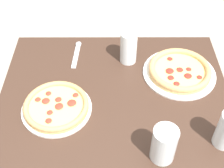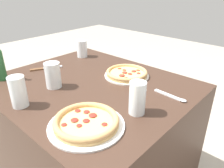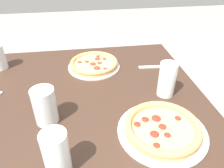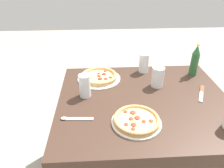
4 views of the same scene
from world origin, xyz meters
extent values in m
cube|color=#3D281E|center=(0.00, 0.00, 0.36)|extent=(1.06, 0.91, 0.72)
cylinder|color=silver|center=(0.08, 0.22, 0.73)|extent=(0.26, 0.26, 0.01)
cylinder|color=tan|center=(0.08, 0.22, 0.74)|extent=(0.24, 0.24, 0.01)
cylinder|color=#E5C170|center=(0.08, 0.22, 0.75)|extent=(0.21, 0.21, 0.00)
torus|color=tan|center=(0.08, 0.22, 0.75)|extent=(0.24, 0.24, 0.02)
ellipsoid|color=#A83323|center=(0.11, 0.29, 0.75)|extent=(0.02, 0.02, 0.01)
ellipsoid|color=#A83323|center=(0.08, 0.21, 0.75)|extent=(0.03, 0.03, 0.01)
ellipsoid|color=#A83323|center=(0.01, 0.24, 0.75)|extent=(0.02, 0.02, 0.01)
ellipsoid|color=#A83323|center=(0.11, 0.26, 0.75)|extent=(0.03, 0.03, 0.01)
ellipsoid|color=#A83323|center=(0.14, 0.26, 0.75)|extent=(0.02, 0.02, 0.00)
ellipsoid|color=#A83323|center=(0.05, 0.24, 0.75)|extent=(0.02, 0.02, 0.00)
ellipsoid|color=#A83323|center=(0.11, 0.21, 0.75)|extent=(0.03, 0.03, 0.01)
ellipsoid|color=#A83323|center=(0.10, 0.16, 0.75)|extent=(0.03, 0.03, 0.01)
ellipsoid|color=#A83323|center=(0.14, 0.15, 0.75)|extent=(0.02, 0.02, 0.01)
cylinder|color=white|center=(0.28, -0.27, 0.73)|extent=(0.30, 0.30, 0.01)
cylinder|color=tan|center=(0.28, -0.27, 0.74)|extent=(0.26, 0.26, 0.01)
cylinder|color=#E5C170|center=(0.28, -0.27, 0.75)|extent=(0.23, 0.23, 0.00)
torus|color=tan|center=(0.28, -0.27, 0.75)|extent=(0.26, 0.26, 0.03)
ellipsoid|color=maroon|center=(0.27, -0.23, 0.75)|extent=(0.03, 0.03, 0.01)
ellipsoid|color=maroon|center=(0.34, -0.24, 0.75)|extent=(0.02, 0.02, 0.01)
ellipsoid|color=maroon|center=(0.24, -0.30, 0.75)|extent=(0.03, 0.03, 0.01)
ellipsoid|color=maroon|center=(0.28, -0.31, 0.75)|extent=(0.02, 0.02, 0.00)
ellipsoid|color=maroon|center=(0.23, -0.34, 0.75)|extent=(0.02, 0.02, 0.00)
ellipsoid|color=maroon|center=(0.20, -0.25, 0.75)|extent=(0.02, 0.02, 0.01)
ellipsoid|color=maroon|center=(0.23, -0.23, 0.75)|extent=(0.03, 0.03, 0.01)
ellipsoid|color=maroon|center=(0.28, -0.27, 0.75)|extent=(0.03, 0.03, 0.01)
cylinder|color=white|center=(-0.06, -0.37, 0.80)|extent=(0.07, 0.07, 0.14)
cylinder|color=#F4A323|center=(-0.06, -0.37, 0.78)|extent=(0.06, 0.06, 0.11)
cylinder|color=white|center=(0.36, -0.06, 0.80)|extent=(0.07, 0.07, 0.15)
cylinder|color=black|center=(0.36, -0.06, 0.79)|extent=(0.06, 0.06, 0.12)
cylinder|color=white|center=(-0.11, -0.15, 0.79)|extent=(0.08, 0.08, 0.14)
cylinder|color=orange|center=(-0.11, -0.15, 0.76)|extent=(0.07, 0.07, 0.07)
cylinder|color=#286033|center=(-0.42, -0.30, 0.81)|extent=(0.06, 0.06, 0.17)
cone|color=#286033|center=(-0.42, -0.30, 0.92)|extent=(0.05, 0.05, 0.06)
cylinder|color=gold|center=(-0.42, -0.30, 0.96)|extent=(0.02, 0.02, 0.01)
cube|color=brown|center=(-0.40, -0.09, 0.73)|extent=(0.06, 0.08, 0.01)
cube|color=silver|center=(-0.36, 0.00, 0.73)|extent=(0.07, 0.12, 0.01)
cube|color=silver|center=(0.39, 0.17, 0.73)|extent=(0.15, 0.03, 0.01)
ellipsoid|color=silver|center=(0.47, 0.17, 0.73)|extent=(0.04, 0.03, 0.01)
camera|label=1|loc=(-0.66, 0.01, 1.64)|focal=50.00mm
camera|label=2|loc=(0.82, -0.72, 1.25)|focal=35.00mm
camera|label=3|loc=(0.03, -0.77, 1.28)|focal=35.00mm
camera|label=4|loc=(0.27, 1.10, 1.48)|focal=35.00mm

